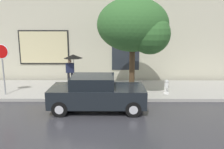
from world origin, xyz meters
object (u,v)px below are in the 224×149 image
at_px(pedestrian_with_umbrella, 72,60).
at_px(stop_sign, 2,59).
at_px(fire_hydrant, 166,87).
at_px(street_tree, 136,27).
at_px(parked_car, 97,93).

distance_m(pedestrian_with_umbrella, stop_sign, 3.70).
distance_m(fire_hydrant, pedestrian_with_umbrella, 5.54).
height_order(pedestrian_with_umbrella, stop_sign, stop_sign).
bearing_deg(street_tree, fire_hydrant, 0.67).
bearing_deg(pedestrian_with_umbrella, street_tree, -25.00).
height_order(fire_hydrant, pedestrian_with_umbrella, pedestrian_with_umbrella).
height_order(parked_car, pedestrian_with_umbrella, pedestrian_with_umbrella).
distance_m(parked_car, street_tree, 3.90).
distance_m(parked_car, fire_hydrant, 4.00).
distance_m(pedestrian_with_umbrella, street_tree, 4.34).
xyz_separation_m(parked_car, street_tree, (1.85, 1.92, 2.85)).
bearing_deg(stop_sign, street_tree, 1.67).
bearing_deg(street_tree, pedestrian_with_umbrella, 155.00).
relative_size(parked_car, pedestrian_with_umbrella, 2.17).
height_order(parked_car, street_tree, street_tree).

